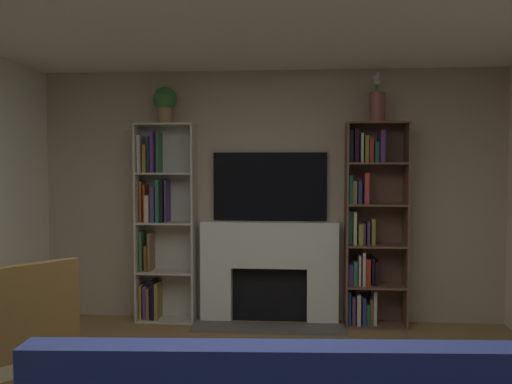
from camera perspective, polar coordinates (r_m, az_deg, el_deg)
wall_back_accent at (r=5.54m, az=1.49°, el=-0.39°), size 4.74×0.06×2.51m
fireplace at (r=5.49m, az=1.40°, el=-8.06°), size 1.45×0.52×1.00m
tv at (r=5.48m, az=1.46°, el=0.59°), size 1.13×0.06×0.68m
bookshelf_left at (r=5.60m, az=-9.88°, el=-3.10°), size 0.59×0.28×1.97m
bookshelf_right at (r=5.45m, az=11.63°, el=-3.66°), size 0.59×0.32×1.97m
potted_plant at (r=5.54m, az=-9.44°, el=9.20°), size 0.23×0.23×0.36m
vase_with_flowers at (r=5.42m, az=12.46°, el=8.76°), size 0.15×0.15×0.48m
armchair at (r=3.43m, az=-24.99°, el=-14.69°), size 0.92×0.94×1.04m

